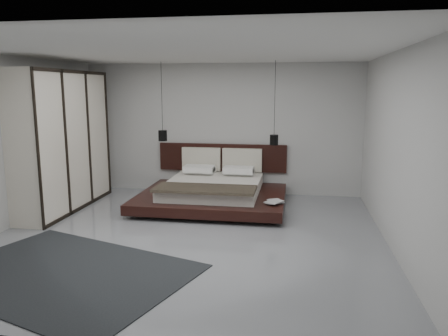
% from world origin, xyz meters
% --- Properties ---
extents(floor, '(6.00, 6.00, 0.00)m').
position_xyz_m(floor, '(0.00, 0.00, 0.00)').
color(floor, gray).
rests_on(floor, ground).
extents(ceiling, '(6.00, 6.00, 0.00)m').
position_xyz_m(ceiling, '(0.00, 0.00, 2.80)').
color(ceiling, white).
rests_on(ceiling, wall_back).
extents(wall_back, '(6.00, 0.00, 6.00)m').
position_xyz_m(wall_back, '(0.00, 3.00, 1.40)').
color(wall_back, '#B9B9B6').
rests_on(wall_back, floor).
extents(wall_front, '(6.00, 0.00, 6.00)m').
position_xyz_m(wall_front, '(0.00, -3.00, 1.40)').
color(wall_front, '#B9B9B6').
rests_on(wall_front, floor).
extents(wall_left, '(0.00, 6.00, 6.00)m').
position_xyz_m(wall_left, '(-3.00, 0.00, 1.40)').
color(wall_left, '#B9B9B6').
rests_on(wall_left, floor).
extents(wall_right, '(0.00, 6.00, 6.00)m').
position_xyz_m(wall_right, '(3.00, 0.00, 1.40)').
color(wall_right, '#B9B9B6').
rests_on(wall_right, floor).
extents(lattice_screen, '(0.05, 0.90, 2.60)m').
position_xyz_m(lattice_screen, '(-2.95, 2.45, 1.30)').
color(lattice_screen, black).
rests_on(lattice_screen, floor).
extents(bed, '(2.80, 2.40, 1.08)m').
position_xyz_m(bed, '(0.04, 1.91, 0.29)').
color(bed, black).
rests_on(bed, floor).
extents(book_lower, '(0.33, 0.37, 0.03)m').
position_xyz_m(book_lower, '(1.18, 1.25, 0.27)').
color(book_lower, '#99724C').
rests_on(book_lower, bed).
extents(book_upper, '(0.37, 0.40, 0.02)m').
position_xyz_m(book_upper, '(1.16, 1.22, 0.30)').
color(book_upper, '#99724C').
rests_on(book_upper, book_lower).
extents(pendant_left, '(0.18, 0.18, 1.61)m').
position_xyz_m(pendant_left, '(-1.11, 2.35, 1.31)').
color(pendant_left, black).
rests_on(pendant_left, ceiling).
extents(pendant_right, '(0.17, 0.17, 1.64)m').
position_xyz_m(pendant_right, '(1.18, 2.35, 1.27)').
color(pendant_right, black).
rests_on(pendant_right, ceiling).
extents(wardrobe, '(0.62, 2.65, 2.60)m').
position_xyz_m(wardrobe, '(-2.70, 1.20, 1.30)').
color(wardrobe, silver).
rests_on(wardrobe, floor).
extents(rug, '(3.56, 3.02, 0.01)m').
position_xyz_m(rug, '(-1.19, -1.63, 0.01)').
color(rug, black).
rests_on(rug, floor).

